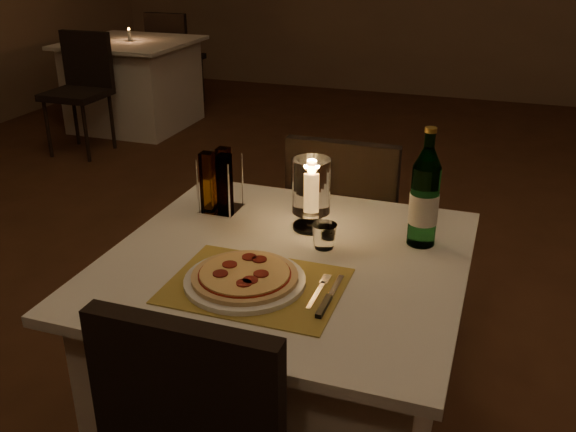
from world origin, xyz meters
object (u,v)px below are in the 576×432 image
(plate, at_px, (245,281))
(pizza, at_px, (245,275))
(main_table, at_px, (286,363))
(neighbor_table_left, at_px, (134,84))
(tumbler, at_px, (324,236))
(chair_far, at_px, (346,220))
(hurricane_candle, at_px, (311,189))
(water_bottle, at_px, (424,199))

(plate, relative_size, pizza, 1.14)
(main_table, height_order, pizza, pizza)
(main_table, height_order, neighbor_table_left, same)
(main_table, xyz_separation_m, neighbor_table_left, (-2.55, 3.28, 0.00))
(neighbor_table_left, bearing_deg, pizza, -54.12)
(tumbler, bearing_deg, neighbor_table_left, 129.64)
(chair_far, distance_m, hurricane_candle, 0.60)
(water_bottle, bearing_deg, plate, -135.18)
(main_table, xyz_separation_m, pizza, (-0.05, -0.18, 0.39))
(chair_far, relative_size, water_bottle, 2.53)
(water_bottle, bearing_deg, pizza, -135.20)
(plate, distance_m, tumbler, 0.31)
(plate, bearing_deg, neighbor_table_left, 125.88)
(chair_far, xyz_separation_m, pizza, (-0.05, -0.89, 0.22))
(plate, bearing_deg, water_bottle, 44.82)
(main_table, relative_size, neighbor_table_left, 1.00)
(tumbler, height_order, hurricane_candle, hurricane_candle)
(neighbor_table_left, bearing_deg, water_bottle, -46.56)
(pizza, distance_m, hurricane_candle, 0.41)
(neighbor_table_left, bearing_deg, hurricane_candle, -50.15)
(pizza, bearing_deg, water_bottle, 44.80)
(main_table, xyz_separation_m, chair_far, (-0.00, 0.71, 0.18))
(chair_far, bearing_deg, neighbor_table_left, 134.86)
(main_table, relative_size, tumbler, 13.50)
(tumbler, bearing_deg, plate, -116.28)
(chair_far, relative_size, neighbor_table_left, 0.90)
(tumbler, xyz_separation_m, hurricane_candle, (-0.08, 0.12, 0.10))
(plate, bearing_deg, main_table, 74.48)
(pizza, xyz_separation_m, tumbler, (0.14, 0.27, 0.01))
(chair_far, height_order, hurricane_candle, hurricane_candle)
(tumbler, relative_size, water_bottle, 0.21)
(chair_far, bearing_deg, plate, -93.20)
(main_table, xyz_separation_m, plate, (-0.05, -0.18, 0.38))
(chair_far, bearing_deg, pizza, -93.21)
(main_table, height_order, hurricane_candle, hurricane_candle)
(main_table, bearing_deg, tumbler, 47.88)
(pizza, bearing_deg, chair_far, 86.79)
(chair_far, height_order, neighbor_table_left, chair_far)
(water_bottle, distance_m, hurricane_candle, 0.34)
(plate, distance_m, hurricane_candle, 0.41)
(tumbler, relative_size, hurricane_candle, 0.33)
(pizza, distance_m, tumbler, 0.31)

